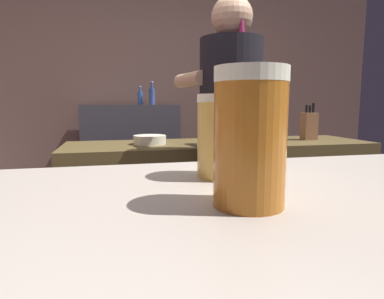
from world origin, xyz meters
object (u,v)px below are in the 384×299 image
object	(u,v)px
pint_glass_near	(224,136)
pint_glass_far	(250,138)
chefs_knife	(249,142)
bottle_soy	(152,96)
bartender	(231,134)
mixing_bowl	(150,140)
knife_block	(309,126)
bottle_vinegar	(140,97)

from	to	relation	value
pint_glass_near	pint_glass_far	xyz separation A→B (m)	(-0.02, -0.15, 0.01)
chefs_knife	pint_glass_far	world-z (taller)	pint_glass_far
pint_glass_far	bottle_soy	world-z (taller)	bottle_soy
bartender	mixing_bowl	world-z (taller)	bartender
bottle_soy	knife_block	bearing A→B (deg)	-45.99
bartender	bottle_soy	bearing A→B (deg)	-0.72
mixing_bowl	bottle_vinegar	bearing A→B (deg)	88.44
bottle_soy	bottle_vinegar	bearing A→B (deg)	152.83
pint_glass_near	mixing_bowl	bearing A→B (deg)	87.89
pint_glass_near	pint_glass_far	world-z (taller)	pint_glass_far
knife_block	bottle_vinegar	distance (m)	1.63
chefs_knife	bartender	bearing A→B (deg)	-117.84
bartender	pint_glass_near	bearing A→B (deg)	149.37
bartender	bottle_vinegar	distance (m)	1.65
mixing_bowl	bottle_vinegar	world-z (taller)	bottle_vinegar
knife_block	bottle_soy	xyz separation A→B (m)	(-1.04, 1.07, 0.24)
knife_block	bartender	bearing A→B (deg)	-149.31
knife_block	bottle_vinegar	xyz separation A→B (m)	(-1.15, 1.13, 0.22)
mixing_bowl	chefs_knife	bearing A→B (deg)	-4.19
chefs_knife	bottle_vinegar	distance (m)	1.39
bottle_vinegar	knife_block	bearing A→B (deg)	-44.58
knife_block	pint_glass_far	bearing A→B (deg)	-124.22
knife_block	pint_glass_near	size ratio (longest dim) A/B	2.14
pint_glass_far	pint_glass_near	bearing A→B (deg)	82.05
bottle_vinegar	bottle_soy	xyz separation A→B (m)	(0.11, -0.06, 0.02)
mixing_bowl	chefs_knife	xyz separation A→B (m)	(0.68, -0.05, -0.03)
bartender	knife_block	bearing A→B (deg)	-69.60
chefs_knife	bottle_vinegar	xyz separation A→B (m)	(-0.65, 1.19, 0.32)
bartender	pint_glass_near	world-z (taller)	bartender
chefs_knife	mixing_bowl	bearing A→B (deg)	-177.63
pint_glass_far	bottle_vinegar	size ratio (longest dim) A/B	0.84
chefs_knife	bottle_soy	bearing A→B (deg)	122.02
bartender	bottle_soy	world-z (taller)	bartender
mixing_bowl	bartender	bearing A→B (deg)	-48.83
pint_glass_far	mixing_bowl	bearing A→B (deg)	87.43
bartender	bottle_vinegar	xyz separation A→B (m)	(-0.37, 1.59, 0.23)
mixing_bowl	chefs_knife	world-z (taller)	mixing_bowl
chefs_knife	pint_glass_near	size ratio (longest dim) A/B	1.90
pint_glass_near	bottle_vinegar	xyz separation A→B (m)	(0.09, 2.84, 0.11)
pint_glass_far	bottle_soy	distance (m)	2.94
bottle_soy	chefs_knife	bearing A→B (deg)	-64.55
mixing_bowl	pint_glass_near	bearing A→B (deg)	-92.11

